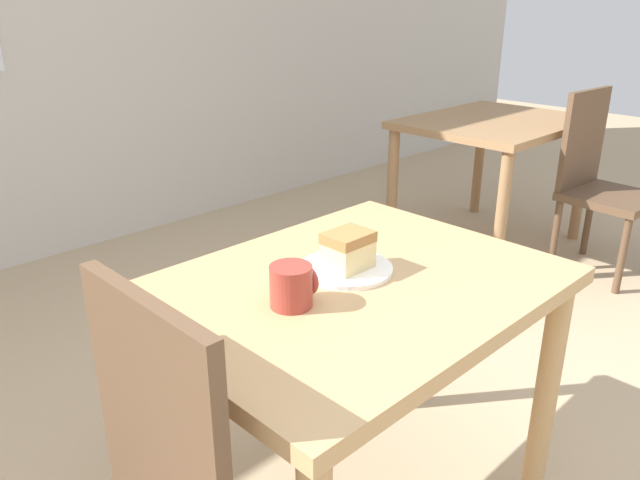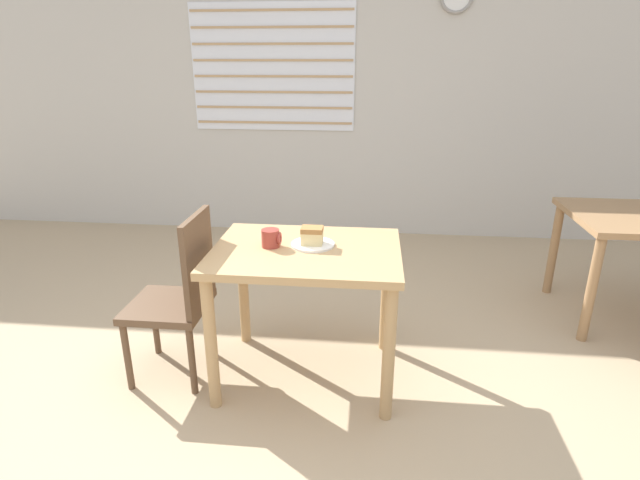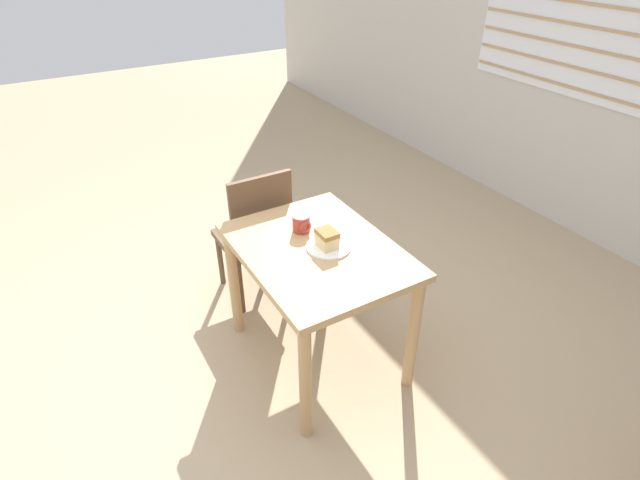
% 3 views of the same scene
% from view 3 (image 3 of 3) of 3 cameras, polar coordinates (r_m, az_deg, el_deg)
% --- Properties ---
extents(ground_plane, '(14.00, 14.00, 0.00)m').
position_cam_3_polar(ground_plane, '(2.94, -11.25, -14.74)').
color(ground_plane, tan).
extents(wall_back, '(10.00, 0.09, 2.80)m').
position_cam_3_polar(wall_back, '(4.10, 31.85, 18.06)').
color(wall_back, beige).
rests_on(wall_back, ground_plane).
extents(dining_table_near, '(0.95, 0.73, 0.75)m').
position_cam_3_polar(dining_table_near, '(2.57, -0.27, -3.11)').
color(dining_table_near, tan).
rests_on(dining_table_near, ground_plane).
extents(chair_near_window, '(0.41, 0.41, 0.92)m').
position_cam_3_polar(chair_near_window, '(3.13, -7.30, 0.74)').
color(chair_near_window, brown).
rests_on(chair_near_window, ground_plane).
extents(plate, '(0.22, 0.22, 0.01)m').
position_cam_3_polar(plate, '(2.50, 0.99, -0.79)').
color(plate, white).
rests_on(plate, dining_table_near).
extents(cake_slice, '(0.11, 0.09, 0.09)m').
position_cam_3_polar(cake_slice, '(2.47, 0.82, 0.18)').
color(cake_slice, '#E5CC89').
rests_on(cake_slice, plate).
extents(coffee_mug, '(0.10, 0.09, 0.09)m').
position_cam_3_polar(coffee_mug, '(2.61, -2.13, 1.90)').
color(coffee_mug, '#9E382D').
rests_on(coffee_mug, dining_table_near).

